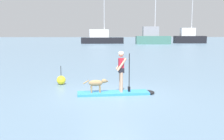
# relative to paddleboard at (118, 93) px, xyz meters

# --- Properties ---
(ground_plane) EXTENTS (400.00, 400.00, 0.00)m
(ground_plane) POSITION_rel_paddleboard_xyz_m (-0.23, -0.02, -0.05)
(ground_plane) COLOR slate
(paddleboard) EXTENTS (3.35, 0.98, 0.10)m
(paddleboard) POSITION_rel_paddleboard_xyz_m (0.00, 0.00, 0.00)
(paddleboard) COLOR #338CD8
(paddleboard) RESTS_ON ground_plane
(person_paddler) EXTENTS (0.62, 0.50, 1.72)m
(person_paddler) POSITION_rel_paddleboard_xyz_m (0.12, 0.01, 1.05)
(person_paddler) COLOR tan
(person_paddler) RESTS_ON paddleboard
(dog) EXTENTS (1.06, 0.26, 0.57)m
(dog) POSITION_rel_paddleboard_xyz_m (-0.92, -0.07, 0.43)
(dog) COLOR #997A51
(dog) RESTS_ON paddleboard
(moored_boat_outer) EXTENTS (11.24, 3.01, 11.41)m
(moored_boat_outer) POSITION_rel_paddleboard_xyz_m (-0.13, 58.26, 1.36)
(moored_boat_outer) COLOR black
(moored_boat_outer) RESTS_ON ground_plane
(moored_boat_center) EXTENTS (8.61, 2.73, 12.37)m
(moored_boat_center) POSITION_rel_paddleboard_xyz_m (12.60, 53.71, 1.61)
(moored_boat_center) COLOR #3F7266
(moored_boat_center) RESTS_ON ground_plane
(moored_boat_starboard) EXTENTS (8.64, 4.28, 12.92)m
(moored_boat_starboard) POSITION_rel_paddleboard_xyz_m (24.09, 59.86, 1.54)
(moored_boat_starboard) COLOR black
(moored_boat_starboard) RESTS_ON ground_plane
(marker_buoy) EXTENTS (0.45, 0.45, 0.95)m
(marker_buoy) POSITION_rel_paddleboard_xyz_m (-2.74, 2.24, 0.18)
(marker_buoy) COLOR yellow
(marker_buoy) RESTS_ON ground_plane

